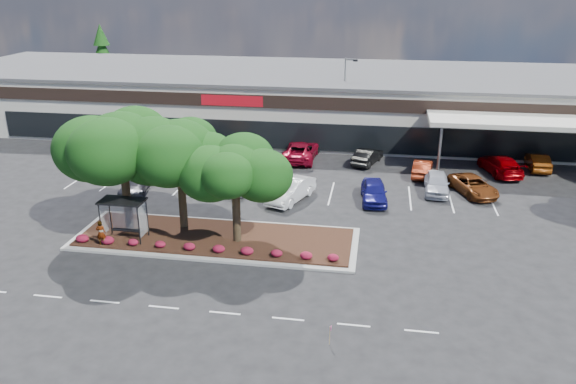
% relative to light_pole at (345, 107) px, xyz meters
% --- Properties ---
extents(ground, '(160.00, 160.00, 0.00)m').
position_rel_light_pole_xyz_m(ground, '(-4.43, -28.00, -3.71)').
color(ground, black).
rests_on(ground, ground).
extents(retail_store, '(80.40, 25.20, 6.25)m').
position_rel_light_pole_xyz_m(retail_store, '(-4.37, 5.91, -0.55)').
color(retail_store, silver).
rests_on(retail_store, ground).
extents(landscape_island, '(18.00, 6.00, 0.26)m').
position_rel_light_pole_xyz_m(landscape_island, '(-6.43, -24.00, -3.58)').
color(landscape_island, '#A3A29E').
rests_on(landscape_island, ground).
extents(lane_markings, '(33.12, 20.06, 0.01)m').
position_rel_light_pole_xyz_m(lane_markings, '(-4.58, -17.58, -3.70)').
color(lane_markings, silver).
rests_on(lane_markings, ground).
extents(shrub_row, '(17.00, 0.80, 0.50)m').
position_rel_light_pole_xyz_m(shrub_row, '(-6.43, -26.10, -3.20)').
color(shrub_row, maroon).
rests_on(shrub_row, landscape_island).
extents(bus_shelter, '(2.75, 1.55, 2.59)m').
position_rel_light_pole_xyz_m(bus_shelter, '(-11.93, -25.05, -1.40)').
color(bus_shelter, black).
rests_on(bus_shelter, landscape_island).
extents(island_tree_west, '(7.20, 7.20, 7.89)m').
position_rel_light_pole_xyz_m(island_tree_west, '(-12.43, -23.50, 0.50)').
color(island_tree_west, '#0D390F').
rests_on(island_tree_west, landscape_island).
extents(island_tree_mid, '(6.60, 6.60, 7.32)m').
position_rel_light_pole_xyz_m(island_tree_mid, '(-8.93, -22.80, 0.21)').
color(island_tree_mid, '#0D390F').
rests_on(island_tree_mid, landscape_island).
extents(island_tree_east, '(5.80, 5.80, 6.50)m').
position_rel_light_pole_xyz_m(island_tree_east, '(-4.93, -24.30, -0.20)').
color(island_tree_east, '#0D390F').
rests_on(island_tree_east, landscape_island).
extents(conifer_north_west, '(4.40, 4.40, 10.00)m').
position_rel_light_pole_xyz_m(conifer_north_west, '(-34.43, 18.00, 1.29)').
color(conifer_north_west, '#0D390F').
rests_on(conifer_north_west, ground).
extents(person_waiting, '(0.64, 0.48, 1.61)m').
position_rel_light_pole_xyz_m(person_waiting, '(-12.97, -26.30, -2.64)').
color(person_waiting, '#594C47').
rests_on(person_waiting, landscape_island).
extents(light_pole, '(1.43, 0.50, 8.45)m').
position_rel_light_pole_xyz_m(light_pole, '(0.00, 0.00, 0.00)').
color(light_pole, '#A3A29E').
rests_on(light_pole, ground).
extents(survey_stake, '(0.07, 0.14, 0.97)m').
position_rel_light_pole_xyz_m(survey_stake, '(1.78, -33.70, -3.08)').
color(survey_stake, tan).
rests_on(survey_stake, ground).
extents(car_0, '(2.73, 4.88, 1.34)m').
position_rel_light_pole_xyz_m(car_0, '(-15.00, -16.82, -3.04)').
color(car_0, '#4D4D53').
rests_on(car_0, ground).
extents(car_1, '(3.16, 5.21, 1.62)m').
position_rel_light_pole_xyz_m(car_1, '(-15.88, -12.49, -2.90)').
color(car_1, silver).
rests_on(car_1, ground).
extents(car_2, '(2.88, 4.97, 1.55)m').
position_rel_light_pole_xyz_m(car_2, '(-9.17, -14.31, -2.93)').
color(car_2, white).
rests_on(car_2, ground).
extents(car_3, '(1.86, 4.17, 1.39)m').
position_rel_light_pole_xyz_m(car_3, '(-7.07, -15.14, -3.01)').
color(car_3, slate).
rests_on(car_3, ground).
extents(car_4, '(3.38, 5.34, 1.66)m').
position_rel_light_pole_xyz_m(car_4, '(-2.81, -16.47, -2.88)').
color(car_4, white).
rests_on(car_4, ground).
extents(car_5, '(2.20, 4.70, 1.55)m').
position_rel_light_pole_xyz_m(car_5, '(3.33, -15.63, -2.93)').
color(car_5, navy).
rests_on(car_5, ground).
extents(car_6, '(2.02, 4.62, 1.55)m').
position_rel_light_pole_xyz_m(car_6, '(8.09, -12.99, -2.93)').
color(car_6, silver).
rests_on(car_6, ground).
extents(car_7, '(3.88, 5.36, 1.35)m').
position_rel_light_pole_xyz_m(car_7, '(10.87, -12.83, -3.03)').
color(car_7, brown).
rests_on(car_7, ground).
extents(car_9, '(3.13, 4.52, 1.41)m').
position_rel_light_pole_xyz_m(car_9, '(-13.24, -8.45, -3.00)').
color(car_9, black).
rests_on(car_9, ground).
extents(car_10, '(3.17, 5.44, 1.69)m').
position_rel_light_pole_xyz_m(car_10, '(-13.21, -10.40, -2.86)').
color(car_10, '#7F3106').
rests_on(car_10, ground).
extents(car_11, '(3.42, 5.51, 1.71)m').
position_rel_light_pole_xyz_m(car_11, '(-11.60, -10.21, -2.85)').
color(car_11, brown).
rests_on(car_11, ground).
extents(car_12, '(2.82, 4.27, 1.33)m').
position_rel_light_pole_xyz_m(car_12, '(-3.36, -6.05, -3.04)').
color(car_12, black).
rests_on(car_12, ground).
extents(car_13, '(2.90, 6.09, 1.68)m').
position_rel_light_pole_xyz_m(car_13, '(-3.52, -6.33, -2.87)').
color(car_13, maroon).
rests_on(car_13, ground).
extents(car_14, '(2.83, 4.61, 1.43)m').
position_rel_light_pole_xyz_m(car_14, '(2.57, -6.61, -2.99)').
color(car_14, black).
rests_on(car_14, ground).
extents(car_15, '(2.04, 4.36, 1.38)m').
position_rel_light_pole_xyz_m(car_15, '(7.24, -9.15, -3.02)').
color(car_15, maroon).
rests_on(car_15, ground).
extents(car_16, '(3.50, 5.92, 1.61)m').
position_rel_light_pole_xyz_m(car_16, '(13.81, -7.47, -2.90)').
color(car_16, '#940005').
rests_on(car_16, ground).
extents(car_17, '(1.62, 4.38, 1.43)m').
position_rel_light_pole_xyz_m(car_17, '(17.20, -5.74, -2.99)').
color(car_17, '#692D08').
rests_on(car_17, ground).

